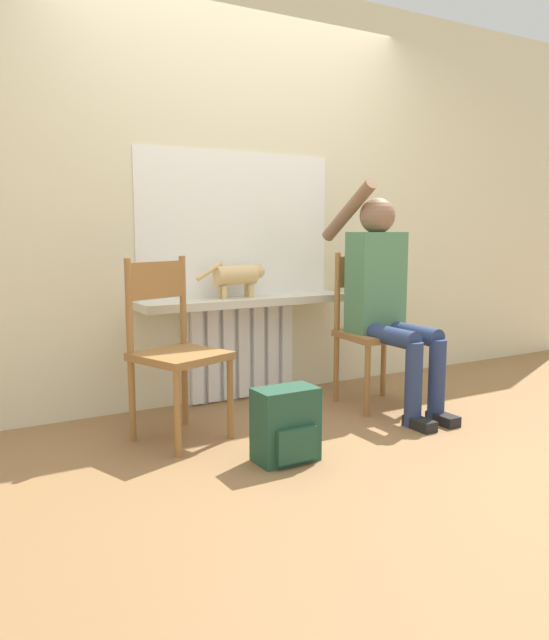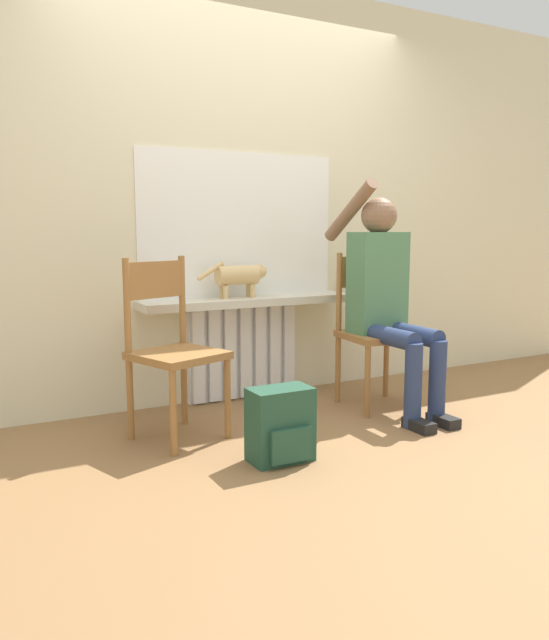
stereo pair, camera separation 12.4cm
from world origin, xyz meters
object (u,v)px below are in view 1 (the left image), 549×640
chair_right (373,328)px  person (385,292)px  chair_left (175,347)px  backpack (286,425)px  cat (238,276)px

chair_right → person: person is taller
chair_left → chair_right: 1.34m
person → backpack: (-1.00, -0.47, -0.56)m
backpack → cat: bearing=75.3°
person → cat: 0.93m
chair_left → chair_right: (1.34, 0.00, 0.00)m
cat → backpack: size_ratio=1.32×
chair_right → backpack: 1.21m
chair_left → backpack: size_ratio=2.68×
chair_left → cat: 0.84m
person → cat: size_ratio=2.97×
cat → backpack: cat is taller
chair_right → cat: (-0.72, 0.46, 0.33)m
chair_right → backpack: (-1.00, -0.59, -0.32)m
chair_right → cat: size_ratio=2.03×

